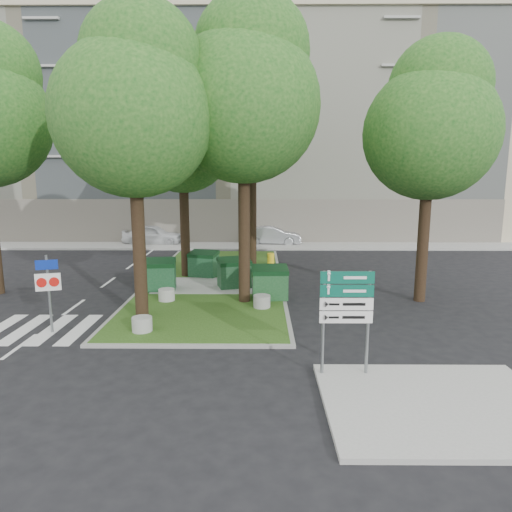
{
  "coord_description": "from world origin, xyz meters",
  "views": [
    {
      "loc": [
        2.58,
        -12.72,
        5.04
      ],
      "look_at": [
        2.45,
        3.98,
        2.0
      ],
      "focal_mm": 32.0,
      "sensor_mm": 36.0,
      "label": 1
    }
  ],
  "objects_px": {
    "tree_street_right": "(433,121)",
    "dumpster_d": "(270,283)",
    "dumpster_c": "(234,273)",
    "directional_sign": "(346,306)",
    "dumpster_b": "(204,264)",
    "traffic_sign_pole": "(48,283)",
    "car_white": "(153,235)",
    "tree_median_far": "(254,109)",
    "dumpster_a": "(159,275)",
    "car_silver": "(272,236)",
    "tree_median_near_left": "(136,101)",
    "bollard_mid": "(167,295)",
    "litter_bin": "(271,259)",
    "tree_median_mid": "(184,131)",
    "bollard_left": "(142,324)",
    "bollard_right": "(262,301)",
    "tree_median_near_right": "(246,90)"
  },
  "relations": [
    {
      "from": "car_silver",
      "to": "tree_street_right",
      "type": "bearing_deg",
      "value": -157.26
    },
    {
      "from": "bollard_left",
      "to": "traffic_sign_pole",
      "type": "xyz_separation_m",
      "value": [
        -2.95,
        0.18,
        1.28
      ]
    },
    {
      "from": "dumpster_c",
      "to": "traffic_sign_pole",
      "type": "bearing_deg",
      "value": -151.19
    },
    {
      "from": "dumpster_c",
      "to": "dumpster_d",
      "type": "xyz_separation_m",
      "value": [
        1.52,
        -1.82,
        0.01
      ]
    },
    {
      "from": "dumpster_b",
      "to": "car_silver",
      "type": "bearing_deg",
      "value": 86.82
    },
    {
      "from": "tree_street_right",
      "to": "directional_sign",
      "type": "relative_size",
      "value": 3.87
    },
    {
      "from": "bollard_mid",
      "to": "directional_sign",
      "type": "bearing_deg",
      "value": -48.72
    },
    {
      "from": "bollard_right",
      "to": "car_white",
      "type": "distance_m",
      "value": 17.63
    },
    {
      "from": "directional_sign",
      "to": "tree_median_near_right",
      "type": "bearing_deg",
      "value": 111.43
    },
    {
      "from": "tree_median_mid",
      "to": "traffic_sign_pole",
      "type": "height_order",
      "value": "tree_median_mid"
    },
    {
      "from": "tree_median_near_right",
      "to": "tree_median_mid",
      "type": "relative_size",
      "value": 1.15
    },
    {
      "from": "tree_street_right",
      "to": "dumpster_b",
      "type": "relative_size",
      "value": 6.55
    },
    {
      "from": "dumpster_a",
      "to": "bollard_right",
      "type": "xyz_separation_m",
      "value": [
        4.39,
        -2.56,
        -0.42
      ]
    },
    {
      "from": "bollard_left",
      "to": "bollard_right",
      "type": "relative_size",
      "value": 1.0
    },
    {
      "from": "dumpster_c",
      "to": "directional_sign",
      "type": "bearing_deg",
      "value": -85.74
    },
    {
      "from": "tree_median_far",
      "to": "dumpster_b",
      "type": "relative_size",
      "value": 7.76
    },
    {
      "from": "bollard_mid",
      "to": "bollard_right",
      "type": "bearing_deg",
      "value": -13.61
    },
    {
      "from": "dumpster_d",
      "to": "car_silver",
      "type": "xyz_separation_m",
      "value": [
        0.5,
        14.51,
        -0.09
      ]
    },
    {
      "from": "bollard_mid",
      "to": "litter_bin",
      "type": "height_order",
      "value": "litter_bin"
    },
    {
      "from": "bollard_mid",
      "to": "tree_median_near_left",
      "type": "bearing_deg",
      "value": -100.0
    },
    {
      "from": "tree_median_near_left",
      "to": "dumpster_d",
      "type": "relative_size",
      "value": 7.15
    },
    {
      "from": "tree_median_near_left",
      "to": "dumpster_c",
      "type": "distance_m",
      "value": 8.3
    },
    {
      "from": "dumpster_a",
      "to": "bollard_left",
      "type": "distance_m",
      "value": 5.25
    },
    {
      "from": "tree_median_mid",
      "to": "bollard_left",
      "type": "relative_size",
      "value": 15.76
    },
    {
      "from": "tree_street_right",
      "to": "bollard_mid",
      "type": "bearing_deg",
      "value": -177.18
    },
    {
      "from": "tree_median_mid",
      "to": "traffic_sign_pole",
      "type": "bearing_deg",
      "value": -111.93
    },
    {
      "from": "tree_median_mid",
      "to": "litter_bin",
      "type": "distance_m",
      "value": 8.11
    },
    {
      "from": "traffic_sign_pole",
      "to": "directional_sign",
      "type": "xyz_separation_m",
      "value": [
        8.78,
        -3.2,
        0.23
      ]
    },
    {
      "from": "dumpster_d",
      "to": "bollard_left",
      "type": "relative_size",
      "value": 2.32
    },
    {
      "from": "tree_median_far",
      "to": "bollard_right",
      "type": "bearing_deg",
      "value": -87.37
    },
    {
      "from": "litter_bin",
      "to": "dumpster_b",
      "type": "bearing_deg",
      "value": -140.95
    },
    {
      "from": "tree_median_near_right",
      "to": "dumpster_b",
      "type": "distance_m",
      "value": 8.73
    },
    {
      "from": "litter_bin",
      "to": "dumpster_c",
      "type": "bearing_deg",
      "value": -109.6
    },
    {
      "from": "directional_sign",
      "to": "bollard_right",
      "type": "bearing_deg",
      "value": 109.42
    },
    {
      "from": "tree_median_near_left",
      "to": "bollard_left",
      "type": "xyz_separation_m",
      "value": [
        0.29,
        -1.54,
        -6.97
      ]
    },
    {
      "from": "dumpster_a",
      "to": "dumpster_c",
      "type": "distance_m",
      "value": 3.24
    },
    {
      "from": "dumpster_b",
      "to": "dumpster_d",
      "type": "relative_size",
      "value": 1.04
    },
    {
      "from": "tree_street_right",
      "to": "dumpster_b",
      "type": "bearing_deg",
      "value": 157.61
    },
    {
      "from": "bollard_right",
      "to": "bollard_mid",
      "type": "relative_size",
      "value": 1.0
    },
    {
      "from": "dumpster_c",
      "to": "litter_bin",
      "type": "xyz_separation_m",
      "value": [
        1.72,
        4.82,
        -0.3
      ]
    },
    {
      "from": "car_white",
      "to": "tree_street_right",
      "type": "bearing_deg",
      "value": -132.97
    },
    {
      "from": "tree_median_mid",
      "to": "tree_median_far",
      "type": "bearing_deg",
      "value": 43.15
    },
    {
      "from": "bollard_left",
      "to": "car_silver",
      "type": "bearing_deg",
      "value": 75.89
    },
    {
      "from": "tree_street_right",
      "to": "dumpster_d",
      "type": "distance_m",
      "value": 8.71
    },
    {
      "from": "tree_median_far",
      "to": "dumpster_a",
      "type": "distance_m",
      "value": 10.36
    },
    {
      "from": "dumpster_d",
      "to": "traffic_sign_pole",
      "type": "distance_m",
      "value": 8.03
    },
    {
      "from": "dumpster_a",
      "to": "car_silver",
      "type": "distance_m",
      "value": 14.18
    },
    {
      "from": "dumpster_a",
      "to": "directional_sign",
      "type": "relative_size",
      "value": 0.59
    },
    {
      "from": "traffic_sign_pole",
      "to": "car_white",
      "type": "relative_size",
      "value": 0.6
    },
    {
      "from": "tree_median_near_left",
      "to": "dumpster_d",
      "type": "distance_m",
      "value": 8.25
    }
  ]
}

